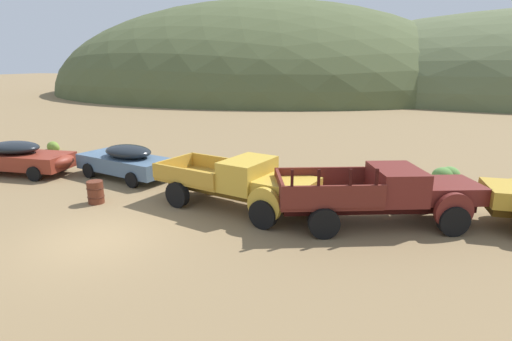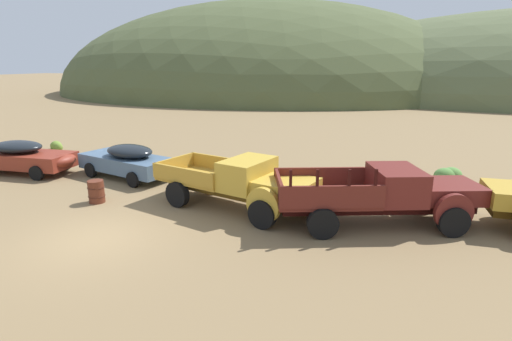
{
  "view_description": "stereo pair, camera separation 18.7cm",
  "coord_description": "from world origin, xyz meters",
  "px_view_note": "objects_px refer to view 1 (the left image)",
  "views": [
    {
      "loc": [
        7.95,
        -9.34,
        5.2
      ],
      "look_at": [
        3.61,
        4.7,
        1.25
      ],
      "focal_mm": 28.35,
      "sensor_mm": 36.0,
      "label": 1
    },
    {
      "loc": [
        8.13,
        -9.29,
        5.2
      ],
      "look_at": [
        3.61,
        4.7,
        1.25
      ],
      "focal_mm": 28.35,
      "sensor_mm": 36.0,
      "label": 2
    }
  ],
  "objects_px": {
    "car_chalk_blue": "(123,160)",
    "truck_faded_yellow": "(246,183)",
    "truck_oxblood": "(392,194)",
    "oil_drum_by_truck": "(96,192)",
    "car_rust_red": "(23,157)"
  },
  "relations": [
    {
      "from": "oil_drum_by_truck",
      "to": "truck_oxblood",
      "type": "bearing_deg",
      "value": 6.69
    },
    {
      "from": "truck_oxblood",
      "to": "car_rust_red",
      "type": "bearing_deg",
      "value": 155.86
    },
    {
      "from": "truck_faded_yellow",
      "to": "oil_drum_by_truck",
      "type": "distance_m",
      "value": 5.81
    },
    {
      "from": "truck_oxblood",
      "to": "oil_drum_by_truck",
      "type": "distance_m",
      "value": 10.74
    },
    {
      "from": "truck_oxblood",
      "to": "oil_drum_by_truck",
      "type": "xyz_separation_m",
      "value": [
        -10.65,
        -1.25,
        -0.58
      ]
    },
    {
      "from": "car_rust_red",
      "to": "car_chalk_blue",
      "type": "distance_m",
      "value": 4.95
    },
    {
      "from": "car_chalk_blue",
      "to": "oil_drum_by_truck",
      "type": "height_order",
      "value": "car_chalk_blue"
    },
    {
      "from": "car_chalk_blue",
      "to": "car_rust_red",
      "type": "bearing_deg",
      "value": 25.22
    },
    {
      "from": "oil_drum_by_truck",
      "to": "car_rust_red",
      "type": "bearing_deg",
      "value": 157.46
    },
    {
      "from": "car_rust_red",
      "to": "oil_drum_by_truck",
      "type": "xyz_separation_m",
      "value": [
        5.98,
        -2.48,
        -0.39
      ]
    },
    {
      "from": "car_chalk_blue",
      "to": "truck_faded_yellow",
      "type": "xyz_separation_m",
      "value": [
        6.81,
        -2.36,
        0.18
      ]
    },
    {
      "from": "truck_oxblood",
      "to": "car_chalk_blue",
      "type": "bearing_deg",
      "value": 149.85
    },
    {
      "from": "oil_drum_by_truck",
      "to": "truck_faded_yellow",
      "type": "bearing_deg",
      "value": 10.09
    },
    {
      "from": "car_chalk_blue",
      "to": "truck_oxblood",
      "type": "distance_m",
      "value": 11.96
    },
    {
      "from": "car_chalk_blue",
      "to": "truck_oxblood",
      "type": "bearing_deg",
      "value": -175.44
    }
  ]
}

